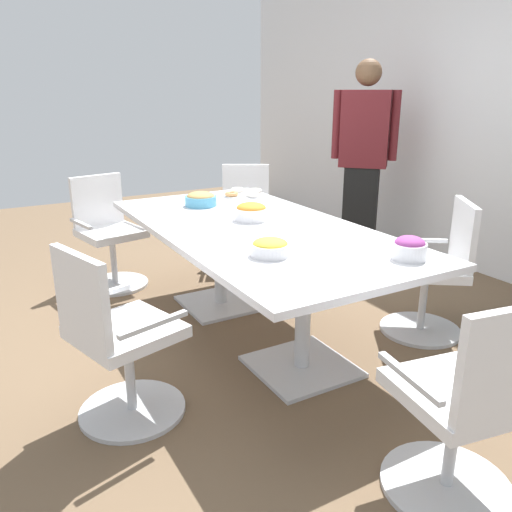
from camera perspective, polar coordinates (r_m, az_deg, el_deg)
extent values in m
cube|color=brown|center=(3.58, 0.00, -8.48)|extent=(10.00, 10.00, 0.01)
cube|color=white|center=(4.86, 26.28, 14.02)|extent=(8.00, 0.10, 2.80)
cube|color=silver|center=(3.31, 0.00, 2.96)|extent=(2.40, 1.20, 0.04)
cube|color=silver|center=(4.01, -3.90, -5.18)|extent=(0.56, 0.56, 0.02)
cylinder|color=silver|center=(3.88, -4.01, -0.34)|extent=(0.09, 0.09, 0.69)
cube|color=silver|center=(3.16, 5.05, -12.06)|extent=(0.56, 0.56, 0.02)
cylinder|color=silver|center=(3.00, 5.23, -6.15)|extent=(0.09, 0.09, 0.69)
cylinder|color=silver|center=(4.92, -1.14, -0.67)|extent=(0.74, 0.74, 0.02)
cylinder|color=silver|center=(4.85, -1.16, 1.73)|extent=(0.05, 0.05, 0.41)
cube|color=white|center=(4.79, -1.18, 4.41)|extent=(0.63, 0.63, 0.06)
cube|color=white|center=(4.95, -1.15, 7.69)|extent=(0.25, 0.40, 0.42)
cube|color=silver|center=(4.77, 1.78, 5.81)|extent=(0.34, 0.21, 0.02)
cube|color=silver|center=(4.78, -4.14, 5.80)|extent=(0.34, 0.21, 0.02)
cylinder|color=silver|center=(4.54, -15.24, -2.99)|extent=(0.64, 0.64, 0.02)
cylinder|color=silver|center=(4.46, -15.47, -0.41)|extent=(0.05, 0.05, 0.41)
cube|color=white|center=(4.40, -15.72, 2.46)|extent=(0.54, 0.54, 0.06)
cube|color=white|center=(4.53, -17.14, 5.91)|extent=(0.13, 0.44, 0.42)
cube|color=silver|center=(4.47, -13.03, 4.53)|extent=(0.37, 0.10, 0.02)
cube|color=silver|center=(4.28, -18.80, 3.39)|extent=(0.37, 0.10, 0.02)
cylinder|color=silver|center=(2.85, -13.46, -16.18)|extent=(0.67, 0.67, 0.02)
cylinder|color=silver|center=(2.74, -13.79, -12.46)|extent=(0.05, 0.05, 0.41)
cube|color=white|center=(2.63, -14.17, -8.07)|extent=(0.57, 0.57, 0.06)
cube|color=white|center=(2.45, -18.77, -4.42)|extent=(0.43, 0.16, 0.42)
cube|color=silver|center=(2.78, -17.06, -4.17)|extent=(0.13, 0.36, 0.02)
cube|color=silver|center=(2.39, -11.24, -7.42)|extent=(0.13, 0.36, 0.02)
cylinder|color=silver|center=(2.49, 20.25, -22.67)|extent=(0.62, 0.62, 0.02)
cylinder|color=silver|center=(2.36, 20.84, -18.69)|extent=(0.05, 0.05, 0.41)
cube|color=white|center=(2.24, 21.52, -13.86)|extent=(0.53, 0.53, 0.06)
cube|color=white|center=(1.99, 26.31, -10.66)|extent=(0.11, 0.44, 0.42)
cube|color=silver|center=(2.03, 16.58, -12.72)|extent=(0.37, 0.09, 0.02)
cube|color=silver|center=(2.34, 26.45, -9.74)|extent=(0.37, 0.09, 0.02)
cylinder|color=silver|center=(3.76, 17.66, -7.72)|extent=(0.75, 0.75, 0.02)
cylinder|color=silver|center=(3.67, 17.97, -4.70)|extent=(0.05, 0.05, 0.41)
cube|color=white|center=(3.59, 18.33, -1.27)|extent=(0.64, 0.64, 0.06)
cube|color=white|center=(3.58, 21.98, 2.28)|extent=(0.38, 0.28, 0.42)
cube|color=silver|center=(3.33, 19.43, -0.72)|extent=(0.23, 0.32, 0.02)
cube|color=silver|center=(3.79, 17.72, 1.67)|extent=(0.23, 0.32, 0.02)
cube|color=black|center=(5.15, 11.40, 4.81)|extent=(0.37, 0.37, 0.88)
cube|color=maroon|center=(5.04, 11.96, 13.56)|extent=(0.47, 0.46, 0.70)
sphere|color=brown|center=(5.02, 12.35, 19.22)|extent=(0.24, 0.24, 0.24)
cylinder|color=maroon|center=(5.02, 15.09, 13.73)|extent=(0.11, 0.11, 0.63)
cylinder|color=maroon|center=(5.07, 8.92, 14.15)|extent=(0.11, 0.11, 0.63)
cylinder|color=#4C9EC6|center=(3.91, -6.12, 6.08)|extent=(0.24, 0.24, 0.07)
ellipsoid|color=tan|center=(3.90, -6.14, 6.61)|extent=(0.21, 0.21, 0.07)
cylinder|color=white|center=(2.78, 16.57, 0.53)|extent=(0.18, 0.18, 0.08)
ellipsoid|color=#9E3D8E|center=(2.77, 16.65, 1.36)|extent=(0.16, 0.16, 0.08)
cylinder|color=white|center=(2.72, 1.58, 0.71)|extent=(0.21, 0.21, 0.07)
ellipsoid|color=yellow|center=(2.71, 1.58, 1.37)|extent=(0.18, 0.18, 0.06)
cylinder|color=white|center=(3.46, -0.53, 4.66)|extent=(0.22, 0.22, 0.08)
ellipsoid|color=orange|center=(3.45, -0.53, 5.33)|extent=(0.20, 0.20, 0.07)
cylinder|color=white|center=(4.27, -1.41, 6.78)|extent=(0.34, 0.34, 0.01)
torus|color=white|center=(4.17, -0.44, 6.82)|extent=(0.11, 0.11, 0.03)
torus|color=white|center=(4.33, -0.06, 7.24)|extent=(0.11, 0.11, 0.03)
torus|color=white|center=(4.38, -2.04, 7.34)|extent=(0.11, 0.11, 0.03)
torus|color=tan|center=(4.20, -2.72, 6.87)|extent=(0.11, 0.11, 0.03)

